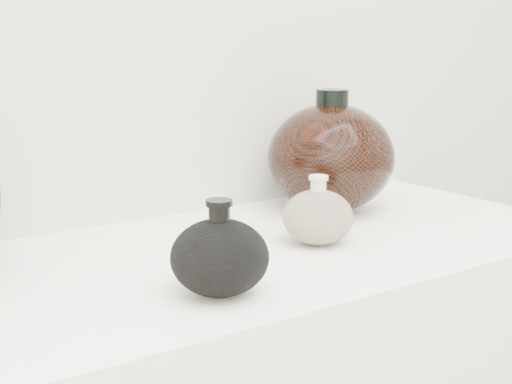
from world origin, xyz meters
TOP-DOWN VIEW (x-y plane):
  - black_gourd_vase at (-0.10, 0.81)m, footprint 0.16×0.16m
  - cream_gourd_vase at (0.14, 0.91)m, footprint 0.13×0.13m
  - right_round_pot at (0.30, 1.07)m, footprint 0.28×0.28m

SIDE VIEW (x-z plane):
  - cream_gourd_vase at x=0.14m, z-range 0.89..1.00m
  - black_gourd_vase at x=-0.10m, z-range 0.89..1.01m
  - right_round_pot at x=0.30m, z-range 0.89..1.11m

